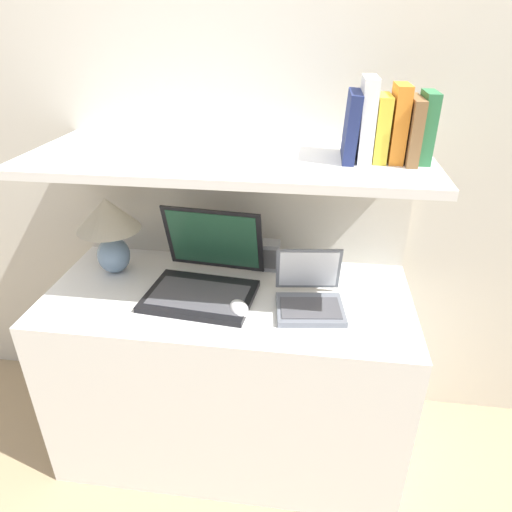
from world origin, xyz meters
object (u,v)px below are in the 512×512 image
at_px(table_lamp, 109,224).
at_px(laptop_large, 205,276).
at_px(book_white, 367,119).
at_px(book_brown, 412,130).
at_px(laptop_small, 310,296).
at_px(computer_mouse, 239,308).
at_px(book_orange, 398,123).
at_px(book_navy, 351,126).
at_px(router_box, 266,255).
at_px(book_green, 426,127).
at_px(book_yellow, 381,128).

xyz_separation_m(table_lamp, laptop_large, (0.37, -0.09, -0.14)).
bearing_deg(laptop_large, book_white, 6.24).
xyz_separation_m(book_brown, book_white, (-0.13, 0.00, 0.03)).
distance_m(laptop_small, computer_mouse, 0.24).
bearing_deg(book_orange, laptop_large, -174.72).
distance_m(laptop_large, book_navy, 0.70).
distance_m(book_white, book_navy, 0.05).
height_order(router_box, book_navy, book_navy).
height_order(book_brown, book_navy, book_navy).
bearing_deg(table_lamp, laptop_small, -10.75).
xyz_separation_m(laptop_large, book_white, (0.50, 0.05, 0.54)).
xyz_separation_m(book_green, book_white, (-0.17, 0.00, 0.02)).
bearing_deg(book_white, computer_mouse, -153.41).
bearing_deg(laptop_small, router_box, 125.49).
relative_size(laptop_small, book_orange, 1.13).
bearing_deg(book_yellow, router_box, 158.62).
relative_size(book_yellow, book_navy, 0.96).
relative_size(computer_mouse, book_yellow, 0.60).
bearing_deg(book_white, laptop_small, -141.11).
xyz_separation_m(book_yellow, book_white, (-0.04, 0.00, 0.02)).
height_order(laptop_small, book_orange, book_orange).
relative_size(laptop_large, laptop_small, 1.61).
bearing_deg(table_lamp, book_yellow, -2.09).
bearing_deg(book_navy, computer_mouse, -150.44).
xyz_separation_m(laptop_small, book_green, (0.30, 0.11, 0.54)).
bearing_deg(book_orange, book_yellow, 180.00).
bearing_deg(book_navy, book_orange, 0.00).
xyz_separation_m(table_lamp, book_white, (0.87, -0.03, 0.40)).
bearing_deg(book_orange, book_navy, 180.00).
distance_m(book_brown, book_navy, 0.18).
height_order(table_lamp, laptop_small, table_lamp).
height_order(table_lamp, book_orange, book_orange).
xyz_separation_m(table_lamp, laptop_small, (0.74, -0.14, -0.16)).
bearing_deg(book_green, computer_mouse, -161.28).
xyz_separation_m(table_lamp, book_orange, (0.96, -0.03, 0.39)).
xyz_separation_m(laptop_small, router_box, (-0.17, 0.24, 0.01)).
distance_m(router_box, book_white, 0.64).
xyz_separation_m(laptop_large, computer_mouse, (0.14, -0.12, -0.04)).
bearing_deg(book_orange, book_white, 180.00).
height_order(router_box, book_white, book_white).
bearing_deg(book_white, laptop_large, -173.76).
distance_m(computer_mouse, book_orange, 0.75).
height_order(computer_mouse, book_orange, book_orange).
height_order(book_yellow, book_white, book_white).
relative_size(table_lamp, book_navy, 1.51).
bearing_deg(table_lamp, computer_mouse, -22.53).
distance_m(table_lamp, laptop_large, 0.40).
relative_size(router_box, book_orange, 0.51).
distance_m(router_box, book_green, 0.72).
height_order(laptop_small, router_box, laptop_small).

